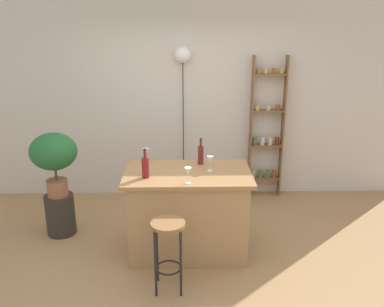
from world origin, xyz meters
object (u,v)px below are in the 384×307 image
object	(u,v)px
spice_shelf	(267,130)
pendant_globe_light	(183,57)
bar_stool	(168,240)
wine_glass_center	(188,172)
plant_stool	(60,214)
wine_glass_right	(146,153)
bottle_olive_oil	(145,167)
bottle_wine_red	(201,154)
potted_plant	(54,155)
wine_glass_left	(210,160)

from	to	relation	value
spice_shelf	pendant_globe_light	size ratio (longest dim) A/B	0.95
spice_shelf	bar_stool	bearing A→B (deg)	-121.11
bar_stool	wine_glass_center	xyz separation A→B (m)	(0.19, 0.37, 0.53)
plant_stool	wine_glass_right	xyz separation A→B (m)	(1.06, -0.11, 0.81)
bottle_olive_oil	bottle_wine_red	bearing A→B (deg)	34.53
wine_glass_center	wine_glass_right	world-z (taller)	same
spice_shelf	wine_glass_right	distance (m)	1.99
bar_stool	potted_plant	xyz separation A→B (m)	(-1.33, 1.09, 0.48)
spice_shelf	wine_glass_right	size ratio (longest dim) A/B	12.27
bottle_wine_red	wine_glass_left	size ratio (longest dim) A/B	1.79
bottle_olive_oil	wine_glass_right	size ratio (longest dim) A/B	1.86
bar_stool	wine_glass_left	size ratio (longest dim) A/B	4.32
bar_stool	wine_glass_center	distance (m)	0.68
spice_shelf	bottle_wine_red	size ratio (longest dim) A/B	6.86
wine_glass_left	wine_glass_center	world-z (taller)	same
bar_stool	bottle_wine_red	xyz separation A→B (m)	(0.33, 0.93, 0.53)
bottle_olive_oil	wine_glass_left	size ratio (longest dim) A/B	1.86
wine_glass_center	wine_glass_right	distance (m)	0.77
wine_glass_right	pendant_globe_light	distance (m)	1.60
plant_stool	wine_glass_right	size ratio (longest dim) A/B	3.00
potted_plant	wine_glass_center	distance (m)	1.69
spice_shelf	wine_glass_left	bearing A→B (deg)	-121.14
bar_stool	pendant_globe_light	world-z (taller)	pendant_globe_light
bar_stool	plant_stool	bearing A→B (deg)	140.69
wine_glass_right	wine_glass_center	bearing A→B (deg)	-52.66
wine_glass_right	bottle_olive_oil	bearing A→B (deg)	-85.31
bar_stool	wine_glass_left	distance (m)	0.98
bottle_wine_red	wine_glass_right	bearing A→B (deg)	174.67
potted_plant	wine_glass_center	xyz separation A→B (m)	(1.53, -0.72, 0.06)
bottle_wine_red	pendant_globe_light	bearing A→B (deg)	98.53
wine_glass_center	spice_shelf	bearing A→B (deg)	58.21
plant_stool	pendant_globe_light	world-z (taller)	pendant_globe_light
potted_plant	pendant_globe_light	world-z (taller)	pendant_globe_light
wine_glass_center	bar_stool	bearing A→B (deg)	-117.61
bottle_olive_oil	spice_shelf	bearing A→B (deg)	46.68
pendant_globe_light	plant_stool	bearing A→B (deg)	-142.85
potted_plant	wine_glass_right	xyz separation A→B (m)	(1.06, -0.11, 0.06)
spice_shelf	bottle_olive_oil	world-z (taller)	spice_shelf
spice_shelf	potted_plant	distance (m)	2.86
spice_shelf	wine_glass_center	size ratio (longest dim) A/B	12.27
bottle_olive_oil	wine_glass_left	distance (m)	0.69
spice_shelf	potted_plant	world-z (taller)	spice_shelf
bottle_olive_oil	wine_glass_left	bearing A→B (deg)	14.90
plant_stool	bottle_olive_oil	world-z (taller)	bottle_olive_oil
plant_stool	pendant_globe_light	distance (m)	2.54
bottle_wine_red	wine_glass_center	xyz separation A→B (m)	(-0.14, -0.56, 0.01)
bar_stool	spice_shelf	xyz separation A→B (m)	(1.31, 2.18, 0.46)
spice_shelf	pendant_globe_light	world-z (taller)	pendant_globe_light
bottle_olive_oil	wine_glass_right	xyz separation A→B (m)	(-0.04, 0.45, 0.00)
potted_plant	bottle_wine_red	xyz separation A→B (m)	(1.67, -0.17, 0.05)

